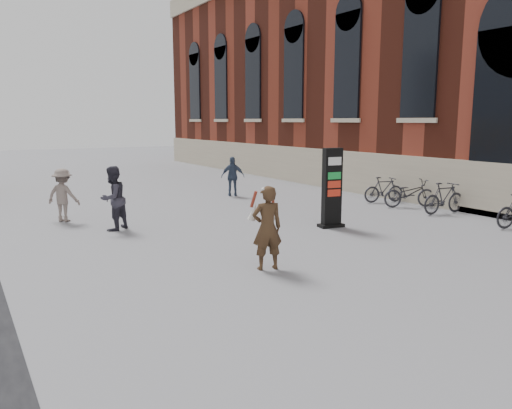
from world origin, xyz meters
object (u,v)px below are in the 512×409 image
pedestrian_b (63,195)px  bike_5 (444,198)px  bike_6 (410,193)px  bike_7 (384,190)px  woman (267,227)px  info_pylon (332,188)px  pedestrian_a (113,198)px  pedestrian_c (233,176)px

pedestrian_b → bike_5: pedestrian_b is taller
bike_5 → bike_6: bike_5 is taller
bike_5 → bike_7: bike_5 is taller
bike_6 → bike_7: (0.00, 1.28, -0.01)m
woman → bike_6: 9.46m
woman → bike_6: woman is taller
info_pylon → pedestrian_b: info_pylon is taller
pedestrian_a → bike_7: 10.38m
woman → bike_5: woman is taller
woman → bike_7: size_ratio=1.09×
info_pylon → woman: bearing=-136.8°
pedestrian_c → bike_5: bearing=147.7°
info_pylon → pedestrian_a: 6.38m
pedestrian_a → bike_5: 10.86m
pedestrian_c → bike_5: (4.22, -7.28, -0.29)m
woman → bike_5: 8.95m
bike_5 → bike_6: bearing=5.5°
info_pylon → bike_5: (4.70, -0.31, -0.63)m
bike_7 → pedestrian_b: bearing=93.5°
pedestrian_a → pedestrian_b: bearing=-98.4°
info_pylon → bike_5: bearing=5.9°
info_pylon → bike_6: bearing=24.1°
pedestrian_c → bike_6: bearing=153.8°
bike_7 → pedestrian_c: bearing=59.3°
pedestrian_b → bike_7: (11.35, -2.53, -0.34)m
bike_5 → bike_6: (0.00, 1.52, -0.03)m
pedestrian_c → bike_7: pedestrian_c is taller
pedestrian_a → pedestrian_b: size_ratio=1.11×
woman → pedestrian_b: 8.11m
woman → info_pylon: bearing=-132.5°
woman → bike_7: 10.04m
woman → pedestrian_a: bearing=-58.9°
pedestrian_b → pedestrian_c: bearing=-120.4°
info_pylon → bike_6: (4.70, 1.21, -0.66)m
info_pylon → pedestrian_b: (-6.65, 5.02, -0.34)m
pedestrian_c → bike_7: (4.22, -4.48, -0.33)m
pedestrian_a → pedestrian_b: pedestrian_a is taller
pedestrian_b → bike_6: (11.35, -3.81, -0.32)m
pedestrian_c → woman: bearing=92.9°
bike_5 → bike_7: 2.80m
woman → bike_6: bearing=-142.2°
pedestrian_c → bike_7: bearing=160.9°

